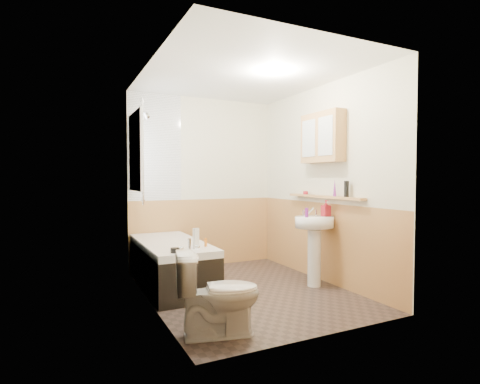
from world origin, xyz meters
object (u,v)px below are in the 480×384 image
object	(u,v)px
bathtub	(171,263)
toilet	(218,294)
sink	(314,237)
pine_shelf	(323,197)
medicine_cabinet	(322,138)

from	to	relation	value
bathtub	toilet	world-z (taller)	toilet
bathtub	sink	size ratio (longest dim) A/B	1.69
pine_shelf	medicine_cabinet	xyz separation A→B (m)	(-0.03, -0.00, 0.74)
pine_shelf	toilet	bearing A→B (deg)	-153.58
medicine_cabinet	sink	bearing A→B (deg)	-153.55
bathtub	sink	world-z (taller)	sink
bathtub	toilet	distance (m)	1.57
toilet	sink	bearing A→B (deg)	-49.21
bathtub	toilet	bearing A→B (deg)	-91.10
toilet	medicine_cabinet	world-z (taller)	medicine_cabinet
toilet	sink	world-z (taller)	sink
medicine_cabinet	toilet	bearing A→B (deg)	-153.22
toilet	medicine_cabinet	xyz separation A→B (m)	(1.77, 0.89, 1.47)
toilet	sink	distance (m)	1.81
bathtub	sink	xyz separation A→B (m)	(1.57, -0.76, 0.32)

